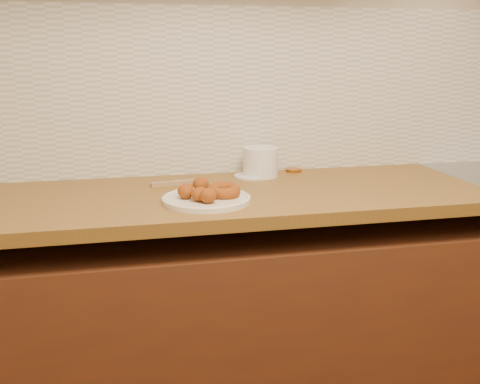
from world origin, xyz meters
name	(u,v)px	position (x,y,z in m)	size (l,w,h in m)	color
wall_back	(302,49)	(0.00, 2.00, 1.35)	(4.00, 0.02, 2.70)	#C4B391
base_cabinet	(323,324)	(0.00, 1.69, 0.39)	(3.60, 0.60, 0.77)	#552710
butcher_block	(134,203)	(-0.65, 1.69, 0.88)	(2.30, 0.62, 0.04)	brown
backsplash	(302,91)	(0.00, 1.99, 1.20)	(3.60, 0.02, 0.60)	silver
donut_plate	(206,199)	(-0.44, 1.58, 0.91)	(0.27, 0.27, 0.02)	silver
ring_donut	(223,190)	(-0.38, 1.57, 0.93)	(0.10, 0.10, 0.04)	#934512
fried_dough_chunks	(197,191)	(-0.46, 1.57, 0.94)	(0.12, 0.20, 0.05)	#934512
plastic_tub	(261,162)	(-0.19, 1.89, 0.95)	(0.13, 0.13, 0.11)	white
tub_lid	(251,176)	(-0.22, 1.88, 0.90)	(0.12, 0.12, 0.01)	silver
brass_jar_lid	(294,170)	(-0.04, 1.94, 0.91)	(0.06, 0.06, 0.01)	#B87228
wooden_utensil	(177,183)	(-0.50, 1.82, 0.91)	(0.18, 0.02, 0.01)	#98774F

